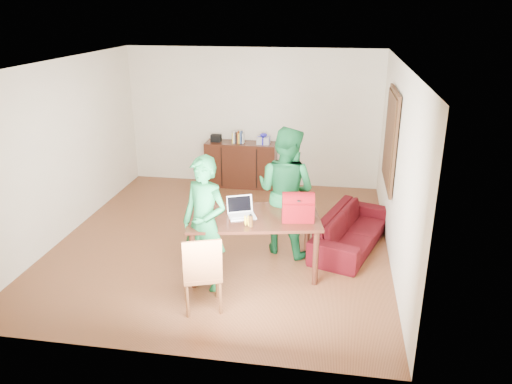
% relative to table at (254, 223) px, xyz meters
% --- Properties ---
extents(room, '(5.20, 5.70, 2.90)m').
position_rel_table_xyz_m(room, '(-0.61, 0.97, 0.60)').
color(room, '#442311').
rests_on(room, ground).
extents(table, '(1.89, 1.30, 0.81)m').
position_rel_table_xyz_m(table, '(0.00, 0.00, 0.00)').
color(table, black).
rests_on(table, ground).
extents(chair, '(0.57, 0.55, 0.98)m').
position_rel_table_xyz_m(chair, '(-0.45, -1.01, -0.42)').
color(chair, brown).
rests_on(chair, ground).
extents(person_near, '(0.75, 0.63, 1.75)m').
position_rel_table_xyz_m(person_near, '(-0.54, -0.48, 0.17)').
color(person_near, '#15612F').
rests_on(person_near, ground).
extents(person_far, '(1.12, 1.02, 1.88)m').
position_rel_table_xyz_m(person_far, '(0.36, 0.67, 0.23)').
color(person_far, '#125528').
rests_on(person_far, ground).
extents(laptop, '(0.41, 0.36, 0.24)m').
position_rel_table_xyz_m(laptop, '(-0.14, -0.06, 0.15)').
color(laptop, white).
rests_on(laptop, table).
extents(bananas, '(0.16, 0.12, 0.05)m').
position_rel_table_xyz_m(bananas, '(-0.01, -0.32, 0.13)').
color(bananas, gold).
rests_on(bananas, table).
extents(bottle, '(0.07, 0.07, 0.17)m').
position_rel_table_xyz_m(bottle, '(0.02, -0.34, 0.19)').
color(bottle, '#502E12').
rests_on(bottle, table).
extents(red_bag, '(0.44, 0.29, 0.30)m').
position_rel_table_xyz_m(red_bag, '(0.59, -0.04, 0.26)').
color(red_bag, maroon).
rests_on(red_bag, table).
extents(sofa, '(1.27, 1.98, 0.54)m').
position_rel_table_xyz_m(sofa, '(1.33, 0.97, -0.44)').
color(sofa, '#3C0713').
rests_on(sofa, ground).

